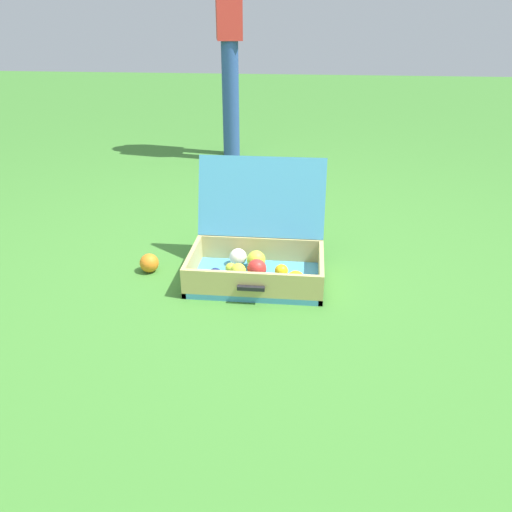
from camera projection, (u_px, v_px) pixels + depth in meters
ground_plane at (253, 287)px, 2.20m from camera, size 16.00×16.00×0.00m
open_suitcase at (257, 254)px, 2.25m from camera, size 0.58×0.50×0.48m
stray_ball_on_grass at (149, 263)px, 2.31m from camera, size 0.09×0.09×0.09m
bystander_person at (229, 25)px, 3.73m from camera, size 0.24×0.35×1.68m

